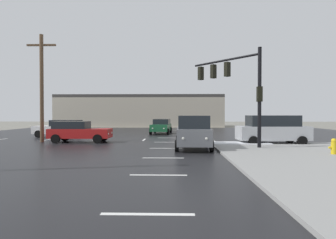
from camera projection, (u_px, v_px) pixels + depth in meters
The scene contains 13 objects.
ground_plane at pixel (168, 140), 24.22m from camera, with size 120.00×120.00×0.00m, color slate.
road_asphalt at pixel (168, 140), 24.21m from camera, with size 44.00×44.00×0.02m, color black.
snow_strip_curbside at pixel (240, 143), 20.09m from camera, with size 4.00×1.60×0.06m, color white.
lane_markings at pixel (183, 141), 22.81m from camera, with size 36.15×36.15×0.01m.
traffic_signal_mast at pixel (235, 81), 19.07m from camera, with size 3.73×4.54×6.01m.
fire_hydrant at pixel (334, 146), 14.70m from camera, with size 0.48×0.26×0.79m.
strip_building_background at pixel (141, 111), 50.89m from camera, with size 27.58×8.00×5.33m.
sedan_red at pixel (78, 131), 22.21m from camera, with size 4.55×2.03×1.58m.
sedan_white at pixel (61, 128), 27.11m from camera, with size 4.68×2.45×1.58m.
suv_grey at pixel (193, 131), 18.18m from camera, with size 2.26×4.88×2.03m.
suv_silver at pixel (272, 129), 20.58m from camera, with size 4.90×2.32×2.03m.
sedan_green at pixel (161, 126), 31.98m from camera, with size 2.32×4.65×1.58m.
utility_pole_mid at pixel (42, 86), 22.26m from camera, with size 2.20×0.28×8.15m.
Camera 1 is at (0.59, -24.17, 2.14)m, focal length 31.52 mm.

